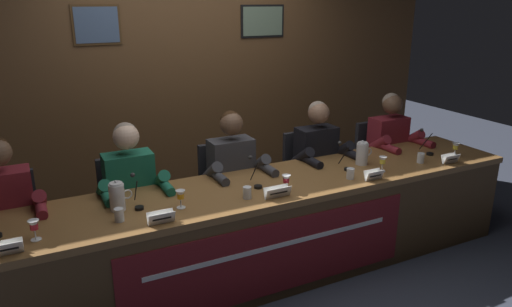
% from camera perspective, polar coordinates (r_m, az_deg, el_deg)
% --- Properties ---
extents(ground_plane, '(12.00, 12.00, 0.00)m').
position_cam_1_polar(ground_plane, '(3.92, 0.00, -14.15)').
color(ground_plane, '#383D4C').
extents(wall_back_panelled, '(5.68, 0.14, 2.60)m').
position_cam_1_polar(wall_back_panelled, '(4.79, -8.30, 8.39)').
color(wall_back_panelled, brown).
rests_on(wall_back_panelled, ground_plane).
extents(conference_table, '(4.48, 0.78, 0.76)m').
position_cam_1_polar(conference_table, '(3.57, 0.87, -7.87)').
color(conference_table, brown).
rests_on(conference_table, ground_plane).
extents(chair_far_left, '(0.44, 0.44, 0.91)m').
position_cam_1_polar(chair_far_left, '(3.90, -27.02, -9.03)').
color(chair_far_left, black).
rests_on(chair_far_left, ground_plane).
extents(panelist_far_left, '(0.51, 0.48, 1.23)m').
position_cam_1_polar(panelist_far_left, '(3.61, -27.60, -6.42)').
color(panelist_far_left, black).
rests_on(panelist_far_left, ground_plane).
extents(nameplate_far_left, '(0.15, 0.06, 0.08)m').
position_cam_1_polar(nameplate_far_left, '(2.96, -27.48, -9.97)').
color(nameplate_far_left, white).
rests_on(nameplate_far_left, conference_table).
extents(juice_glass_far_left, '(0.06, 0.06, 0.12)m').
position_cam_1_polar(juice_glass_far_left, '(3.04, -24.95, -7.88)').
color(juice_glass_far_left, white).
rests_on(juice_glass_far_left, conference_table).
extents(chair_left, '(0.44, 0.44, 0.91)m').
position_cam_1_polar(chair_left, '(3.96, -14.84, -7.21)').
color(chair_left, black).
rests_on(chair_left, ground_plane).
extents(panelist_left, '(0.51, 0.48, 1.23)m').
position_cam_1_polar(panelist_left, '(3.67, -14.51, -4.50)').
color(panelist_left, black).
rests_on(panelist_left, ground_plane).
extents(nameplate_left, '(0.17, 0.06, 0.08)m').
position_cam_1_polar(nameplate_left, '(3.03, -11.24, -7.51)').
color(nameplate_left, white).
rests_on(nameplate_left, conference_table).
extents(juice_glass_left, '(0.06, 0.06, 0.12)m').
position_cam_1_polar(juice_glass_left, '(3.21, -8.99, -5.01)').
color(juice_glass_left, white).
rests_on(juice_glass_left, conference_table).
extents(water_cup_left, '(0.06, 0.06, 0.08)m').
position_cam_1_polar(water_cup_left, '(3.13, -16.00, -7.12)').
color(water_cup_left, silver).
rests_on(water_cup_left, conference_table).
extents(microphone_left, '(0.06, 0.17, 0.22)m').
position_cam_1_polar(microphone_left, '(3.28, -14.00, -5.02)').
color(microphone_left, black).
rests_on(microphone_left, conference_table).
extents(chair_center, '(0.44, 0.44, 0.91)m').
position_cam_1_polar(chair_center, '(4.18, -3.56, -5.22)').
color(chair_center, black).
rests_on(chair_center, ground_plane).
extents(panelist_center, '(0.51, 0.48, 1.23)m').
position_cam_1_polar(panelist_center, '(3.90, -2.48, -2.52)').
color(panelist_center, black).
rests_on(panelist_center, ground_plane).
extents(nameplate_center, '(0.20, 0.06, 0.08)m').
position_cam_1_polar(nameplate_center, '(3.35, 2.58, -4.60)').
color(nameplate_center, white).
rests_on(nameplate_center, conference_table).
extents(juice_glass_center, '(0.06, 0.06, 0.12)m').
position_cam_1_polar(juice_glass_center, '(3.45, 3.62, -3.17)').
color(juice_glass_center, white).
rests_on(juice_glass_center, conference_table).
extents(water_cup_center, '(0.06, 0.06, 0.08)m').
position_cam_1_polar(water_cup_center, '(3.34, -1.06, -4.75)').
color(water_cup_center, silver).
rests_on(water_cup_center, conference_table).
extents(microphone_center, '(0.06, 0.17, 0.22)m').
position_cam_1_polar(microphone_center, '(3.53, -0.06, -2.79)').
color(microphone_center, black).
rests_on(microphone_center, conference_table).
extents(chair_right, '(0.44, 0.44, 0.91)m').
position_cam_1_polar(chair_right, '(4.54, 6.18, -3.33)').
color(chair_right, black).
rests_on(chair_right, ground_plane).
extents(panelist_right, '(0.51, 0.48, 1.23)m').
position_cam_1_polar(panelist_right, '(4.29, 7.74, -0.74)').
color(panelist_right, black).
rests_on(panelist_right, ground_plane).
extents(nameplate_right, '(0.15, 0.06, 0.08)m').
position_cam_1_polar(nameplate_right, '(3.77, 13.87, -2.51)').
color(nameplate_right, white).
rests_on(nameplate_right, conference_table).
extents(juice_glass_right, '(0.06, 0.06, 0.12)m').
position_cam_1_polar(juice_glass_right, '(3.96, 14.86, -0.89)').
color(juice_glass_right, white).
rests_on(juice_glass_right, conference_table).
extents(water_cup_right, '(0.06, 0.06, 0.08)m').
position_cam_1_polar(water_cup_right, '(3.76, 11.19, -2.42)').
color(water_cup_right, silver).
rests_on(water_cup_right, conference_table).
extents(microphone_right, '(0.06, 0.17, 0.22)m').
position_cam_1_polar(microphone_right, '(3.96, 10.58, -0.80)').
color(microphone_right, black).
rests_on(microphone_right, conference_table).
extents(chair_far_right, '(0.44, 0.44, 0.91)m').
position_cam_1_polar(chair_far_right, '(5.02, 14.24, -1.69)').
color(chair_far_right, black).
rests_on(chair_far_right, ground_plane).
extents(panelist_far_right, '(0.51, 0.48, 1.23)m').
position_cam_1_polar(panelist_far_right, '(4.80, 16.03, 0.73)').
color(panelist_far_right, black).
rests_on(panelist_far_right, ground_plane).
extents(nameplate_far_right, '(0.17, 0.06, 0.08)m').
position_cam_1_polar(nameplate_far_right, '(4.36, 22.17, -0.57)').
color(nameplate_far_right, white).
rests_on(nameplate_far_right, conference_table).
extents(juice_glass_far_right, '(0.06, 0.06, 0.12)m').
position_cam_1_polar(juice_glass_far_right, '(4.55, 22.69, 0.72)').
color(juice_glass_far_right, white).
rests_on(juice_glass_far_right, conference_table).
extents(water_cup_far_right, '(0.06, 0.06, 0.08)m').
position_cam_1_polar(water_cup_far_right, '(4.28, 19.04, -0.56)').
color(water_cup_far_right, silver).
rests_on(water_cup_far_right, conference_table).
extents(microphone_far_right, '(0.06, 0.17, 0.22)m').
position_cam_1_polar(microphone_far_right, '(4.54, 19.73, 0.88)').
color(microphone_far_right, black).
rests_on(microphone_far_right, conference_table).
extents(water_pitcher_left_side, '(0.15, 0.10, 0.21)m').
position_cam_1_polar(water_pitcher_left_side, '(3.26, -16.21, -4.95)').
color(water_pitcher_left_side, silver).
rests_on(water_pitcher_left_side, conference_table).
extents(water_pitcher_right_side, '(0.15, 0.10, 0.21)m').
position_cam_1_polar(water_pitcher_right_side, '(4.09, 12.55, 0.01)').
color(water_pitcher_right_side, silver).
rests_on(water_pitcher_right_side, conference_table).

